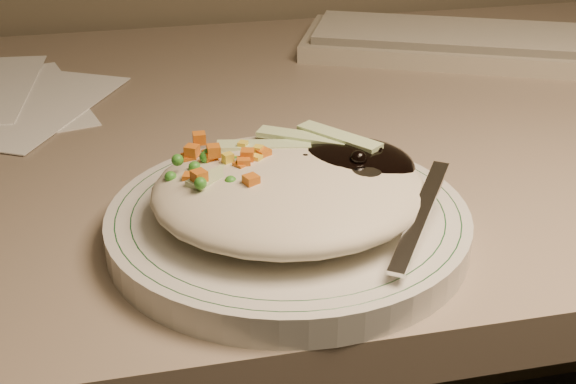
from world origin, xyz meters
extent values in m
cube|color=#81705D|center=(0.00, 1.38, 0.72)|extent=(1.40, 0.70, 0.04)
cylinder|color=silver|center=(-0.05, 1.16, 0.75)|extent=(0.26, 0.26, 0.02)
torus|color=#144723|center=(-0.05, 1.16, 0.76)|extent=(0.24, 0.24, 0.00)
torus|color=#144723|center=(-0.05, 1.16, 0.76)|extent=(0.22, 0.22, 0.00)
ellipsoid|color=beige|center=(-0.05, 1.15, 0.78)|extent=(0.19, 0.18, 0.04)
ellipsoid|color=black|center=(-0.01, 1.17, 0.79)|extent=(0.10, 0.09, 0.03)
ellipsoid|color=orange|center=(-0.10, 1.17, 0.78)|extent=(0.08, 0.08, 0.02)
sphere|color=black|center=(-0.04, 1.17, 0.79)|extent=(0.01, 0.01, 0.01)
sphere|color=black|center=(-0.01, 1.17, 0.79)|extent=(0.01, 0.01, 0.01)
sphere|color=black|center=(0.01, 1.17, 0.80)|extent=(0.01, 0.01, 0.01)
sphere|color=black|center=(0.00, 1.18, 0.79)|extent=(0.01, 0.01, 0.01)
sphere|color=black|center=(-0.01, 1.15, 0.80)|extent=(0.01, 0.01, 0.01)
sphere|color=black|center=(-0.01, 1.17, 0.79)|extent=(0.01, 0.01, 0.01)
sphere|color=black|center=(0.00, 1.18, 0.79)|extent=(0.01, 0.01, 0.01)
cube|color=#CE6416|center=(-0.10, 1.18, 0.80)|extent=(0.01, 0.01, 0.01)
cube|color=#CE6416|center=(-0.09, 1.16, 0.79)|extent=(0.01, 0.01, 0.01)
cube|color=#CE6416|center=(-0.12, 1.19, 0.80)|extent=(0.01, 0.01, 0.01)
cube|color=#CE6416|center=(-0.08, 1.17, 0.80)|extent=(0.01, 0.01, 0.01)
cube|color=#CE6416|center=(-0.08, 1.16, 0.80)|extent=(0.01, 0.01, 0.01)
cube|color=#CE6416|center=(-0.12, 1.20, 0.79)|extent=(0.01, 0.01, 0.01)
cube|color=#CE6416|center=(-0.11, 1.18, 0.80)|extent=(0.01, 0.01, 0.01)
cube|color=#CE6416|center=(-0.09, 1.16, 0.80)|extent=(0.01, 0.01, 0.01)
cube|color=#CE6416|center=(-0.07, 1.17, 0.80)|extent=(0.01, 0.01, 0.01)
cube|color=#CE6416|center=(-0.11, 1.20, 0.80)|extent=(0.01, 0.01, 0.01)
cube|color=#CE6416|center=(-0.12, 1.15, 0.80)|extent=(0.01, 0.01, 0.01)
cube|color=#CE6416|center=(-0.08, 1.13, 0.80)|extent=(0.01, 0.01, 0.01)
cube|color=#CE6416|center=(-0.12, 1.16, 0.79)|extent=(0.01, 0.01, 0.01)
cube|color=#CE6416|center=(-0.12, 1.19, 0.79)|extent=(0.01, 0.01, 0.01)
sphere|color=#388C28|center=(-0.09, 1.17, 0.80)|extent=(0.01, 0.01, 0.01)
sphere|color=#388C28|center=(-0.12, 1.14, 0.80)|extent=(0.01, 0.01, 0.01)
sphere|color=#388C28|center=(-0.12, 1.17, 0.80)|extent=(0.01, 0.01, 0.01)
sphere|color=#388C28|center=(-0.13, 1.17, 0.80)|extent=(0.01, 0.01, 0.01)
sphere|color=#388C28|center=(-0.09, 1.18, 0.79)|extent=(0.01, 0.01, 0.01)
sphere|color=#388C28|center=(-0.08, 1.15, 0.79)|extent=(0.01, 0.01, 0.01)
sphere|color=#388C28|center=(-0.10, 1.17, 0.79)|extent=(0.01, 0.01, 0.01)
sphere|color=#388C28|center=(-0.11, 1.15, 0.79)|extent=(0.01, 0.01, 0.01)
sphere|color=#388C28|center=(-0.13, 1.17, 0.79)|extent=(0.01, 0.01, 0.01)
sphere|color=#388C28|center=(-0.11, 1.18, 0.80)|extent=(0.01, 0.01, 0.01)
sphere|color=#388C28|center=(-0.11, 1.18, 0.80)|extent=(0.01, 0.01, 0.01)
sphere|color=#388C28|center=(-0.12, 1.16, 0.79)|extent=(0.01, 0.01, 0.01)
sphere|color=#388C28|center=(-0.10, 1.14, 0.80)|extent=(0.01, 0.01, 0.01)
sphere|color=#388C28|center=(-0.06, 1.19, 0.79)|extent=(0.01, 0.01, 0.01)
cube|color=yellow|center=(-0.09, 1.18, 0.79)|extent=(0.01, 0.01, 0.01)
cube|color=yellow|center=(-0.07, 1.17, 0.80)|extent=(0.01, 0.01, 0.01)
cube|color=yellow|center=(-0.10, 1.18, 0.79)|extent=(0.01, 0.01, 0.01)
cube|color=yellow|center=(-0.09, 1.17, 0.80)|extent=(0.01, 0.01, 0.01)
cube|color=yellow|center=(-0.10, 1.17, 0.79)|extent=(0.01, 0.01, 0.01)
cube|color=yellow|center=(-0.07, 1.18, 0.80)|extent=(0.01, 0.01, 0.01)
cube|color=yellow|center=(-0.08, 1.19, 0.80)|extent=(0.01, 0.01, 0.01)
cube|color=yellow|center=(-0.09, 1.17, 0.79)|extent=(0.01, 0.01, 0.01)
cube|color=#B2D18C|center=(-0.06, 1.19, 0.80)|extent=(0.07, 0.03, 0.00)
cube|color=#B2D18C|center=(-0.03, 1.20, 0.80)|extent=(0.07, 0.05, 0.00)
cube|color=#B2D18C|center=(-0.09, 1.16, 0.80)|extent=(0.06, 0.05, 0.00)
cube|color=#B2D18C|center=(-0.01, 1.19, 0.80)|extent=(0.05, 0.06, 0.00)
ellipsoid|color=silver|center=(-0.01, 1.15, 0.79)|extent=(0.06, 0.06, 0.01)
cube|color=silver|center=(0.02, 1.10, 0.78)|extent=(0.07, 0.10, 0.03)
cube|color=#AAA18C|center=(0.26, 1.53, 0.75)|extent=(0.43, 0.30, 0.02)
cube|color=beige|center=(0.26, 1.53, 0.76)|extent=(0.40, 0.27, 0.01)
camera|label=1|loc=(-0.16, 0.67, 1.03)|focal=50.00mm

